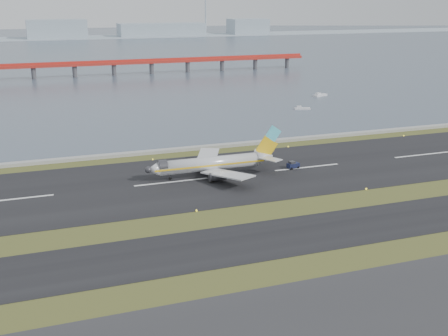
{
  "coord_description": "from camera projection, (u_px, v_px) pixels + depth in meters",
  "views": [
    {
      "loc": [
        -34.3,
        -107.02,
        46.57
      ],
      "look_at": [
        11.84,
        22.0,
        5.04
      ],
      "focal_mm": 45.0,
      "sensor_mm": 36.0,
      "label": 1
    }
  ],
  "objects": [
    {
      "name": "bay_water",
      "position": [
        58.0,
        49.0,
        535.52
      ],
      "size": [
        1400.0,
        800.0,
        1.3
      ],
      "primitive_type": "cube",
      "color": "#414E5D",
      "rests_on": "ground"
    },
    {
      "name": "seawall",
      "position": [
        147.0,
        152.0,
        174.93
      ],
      "size": [
        1000.0,
        2.5,
        1.0
      ],
      "primitive_type": "cube",
      "color": "#989993",
      "rests_on": "ground"
    },
    {
      "name": "airliner",
      "position": [
        214.0,
        163.0,
        152.8
      ],
      "size": [
        38.52,
        32.89,
        12.8
      ],
      "color": "silver",
      "rests_on": "ground"
    },
    {
      "name": "workboat_near",
      "position": [
        302.0,
        108.0,
        244.58
      ],
      "size": [
        7.12,
        4.05,
        1.65
      ],
      "rotation": [
        0.0,
        0.0,
        -0.3
      ],
      "color": "silver",
      "rests_on": "ground"
    },
    {
      "name": "red_pier",
      "position": [
        114.0,
        64.0,
        350.62
      ],
      "size": [
        260.0,
        5.0,
        10.2
      ],
      "color": "red",
      "rests_on": "ground"
    },
    {
      "name": "pushback_tug",
      "position": [
        293.0,
        165.0,
        159.78
      ],
      "size": [
        3.61,
        2.43,
        2.16
      ],
      "rotation": [
        0.0,
        0.0,
        0.15
      ],
      "color": "#151A3A",
      "rests_on": "ground"
    },
    {
      "name": "taxiway_strip",
      "position": [
        226.0,
        245.0,
        110.17
      ],
      "size": [
        1000.0,
        18.0,
        0.1
      ],
      "primitive_type": "cube",
      "color": "black",
      "rests_on": "ground"
    },
    {
      "name": "ground",
      "position": [
        207.0,
        223.0,
        121.0
      ],
      "size": [
        1000.0,
        1000.0,
        0.0
      ],
      "primitive_type": "plane",
      "color": "#304318",
      "rests_on": "ground"
    },
    {
      "name": "runway_strip",
      "position": [
        172.0,
        182.0,
        148.02
      ],
      "size": [
        1000.0,
        45.0,
        0.1
      ],
      "primitive_type": "cube",
      "color": "black",
      "rests_on": "ground"
    },
    {
      "name": "far_shoreline",
      "position": [
        60.0,
        33.0,
        682.33
      ],
      "size": [
        1400.0,
        80.0,
        60.5
      ],
      "color": "#99A9B5",
      "rests_on": "ground"
    },
    {
      "name": "workboat_far",
      "position": [
        320.0,
        95.0,
        277.81
      ],
      "size": [
        8.23,
        5.02,
        1.91
      ],
      "rotation": [
        0.0,
        0.0,
        0.35
      ],
      "color": "silver",
      "rests_on": "ground"
    }
  ]
}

